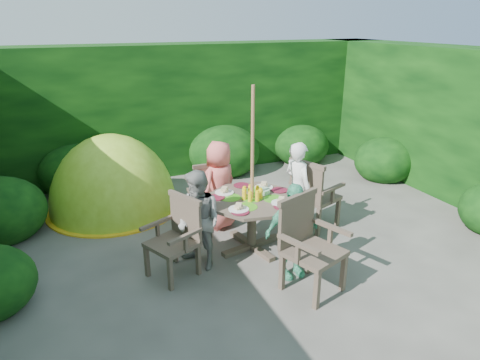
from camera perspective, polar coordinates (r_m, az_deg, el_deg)
name	(u,v)px	position (r m, az deg, el deg)	size (l,w,h in m)	color
ground	(274,255)	(5.77, 4.51, -9.97)	(60.00, 60.00, 0.00)	#4E4B46
hedge_enclosure	(235,140)	(6.40, -0.69, 5.41)	(9.00, 9.00, 2.50)	black
patio_table	(252,206)	(5.65, 1.62, -3.51)	(1.49, 1.49, 0.88)	#42362B
parasol_pole	(252,172)	(5.47, 1.64, 1.09)	(0.04, 0.04, 2.20)	#8D5E38
garden_chair_right	(313,193)	(6.32, 9.66, -1.77)	(0.72, 0.77, 1.03)	#42362B
garden_chair_left	(177,236)	(5.21, -8.44, -7.40)	(0.69, 0.72, 0.94)	#42362B
garden_chair_back	(208,190)	(6.54, -4.25, -1.30)	(0.56, 0.51, 0.92)	#42362B
garden_chair_front	(308,243)	(4.92, 9.03, -8.31)	(0.79, 0.74, 1.06)	#42362B
child_right	(298,189)	(6.10, 7.68, -1.17)	(0.50, 0.33, 1.37)	white
child_left	(199,221)	(5.25, -5.49, -5.43)	(0.61, 0.48, 1.26)	gray
child_back	(220,185)	(6.25, -2.74, -0.69)	(0.65, 0.42, 1.32)	#E96760
child_front	(292,231)	(5.10, 6.94, -6.75)	(0.70, 0.29, 1.19)	#52C094
dome_tent	(115,208)	(7.39, -16.32, -3.59)	(2.55, 2.55, 2.48)	#93BE24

